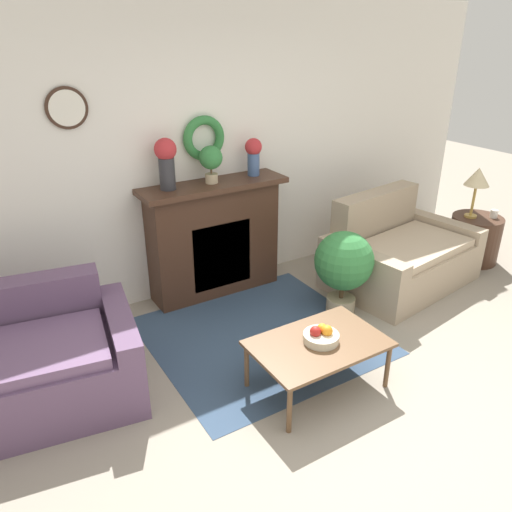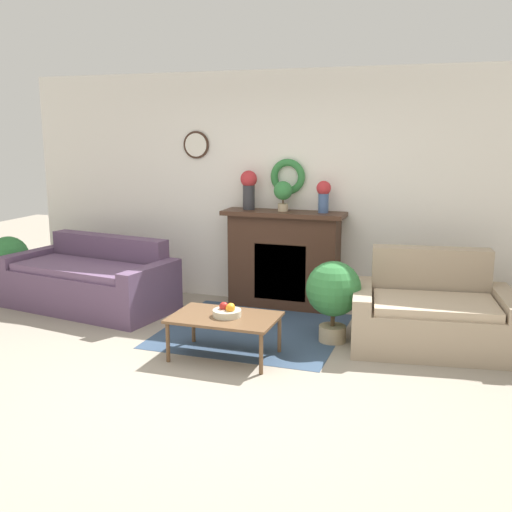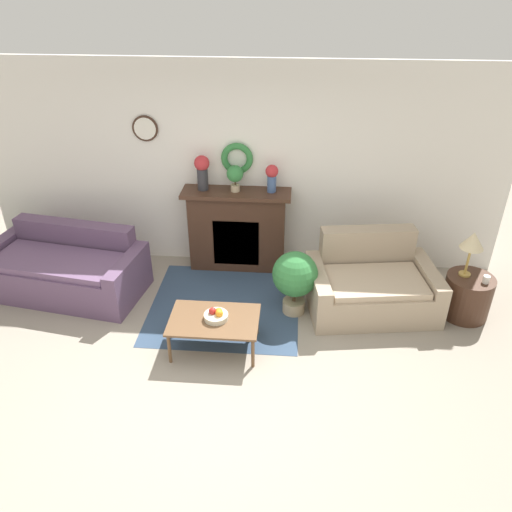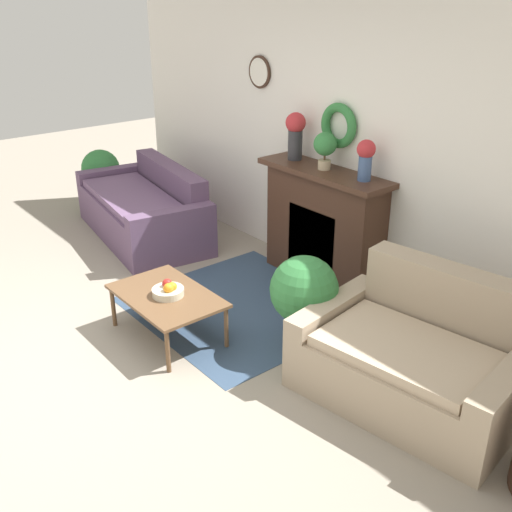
{
  "view_description": "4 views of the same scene",
  "coord_description": "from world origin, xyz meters",
  "px_view_note": "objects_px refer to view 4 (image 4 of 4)",
  "views": [
    {
      "loc": [
        -2.03,
        -1.64,
        2.42
      ],
      "look_at": [
        -0.06,
        1.57,
        0.7
      ],
      "focal_mm": 35.0,
      "sensor_mm": 36.0,
      "label": 1
    },
    {
      "loc": [
        1.82,
        -4.13,
        2.02
      ],
      "look_at": [
        0.01,
        1.21,
        0.84
      ],
      "focal_mm": 42.0,
      "sensor_mm": 36.0,
      "label": 2
    },
    {
      "loc": [
        0.68,
        -3.5,
        3.64
      ],
      "look_at": [
        0.28,
        1.47,
        0.7
      ],
      "focal_mm": 35.0,
      "sensor_mm": 36.0,
      "label": 3
    },
    {
      "loc": [
        3.66,
        -1.48,
        2.66
      ],
      "look_at": [
        0.25,
        1.3,
        0.66
      ],
      "focal_mm": 42.0,
      "sensor_mm": 36.0,
      "label": 4
    }
  ],
  "objects_px": {
    "couch_left": "(145,211)",
    "coffee_table": "(167,298)",
    "vase_on_mantel_left": "(295,132)",
    "potted_plant_on_mantel": "(325,146)",
    "fruit_bowl": "(168,290)",
    "fireplace": "(323,226)",
    "loveseat_right": "(414,358)",
    "potted_plant_floor_by_loveseat": "(304,293)",
    "potted_plant_floor_by_couch": "(101,172)",
    "vase_on_mantel_right": "(366,157)"
  },
  "relations": [
    {
      "from": "fireplace",
      "to": "couch_left",
      "type": "relative_size",
      "value": 0.68
    },
    {
      "from": "fireplace",
      "to": "vase_on_mantel_left",
      "type": "distance_m",
      "value": 0.93
    },
    {
      "from": "fireplace",
      "to": "vase_on_mantel_right",
      "type": "height_order",
      "value": "vase_on_mantel_right"
    },
    {
      "from": "vase_on_mantel_left",
      "to": "potted_plant_on_mantel",
      "type": "bearing_deg",
      "value": -2.74
    },
    {
      "from": "vase_on_mantel_right",
      "to": "potted_plant_floor_by_loveseat",
      "type": "height_order",
      "value": "vase_on_mantel_right"
    },
    {
      "from": "fruit_bowl",
      "to": "vase_on_mantel_left",
      "type": "xyz_separation_m",
      "value": [
        -0.4,
        1.71,
        0.96
      ]
    },
    {
      "from": "vase_on_mantel_right",
      "to": "potted_plant_on_mantel",
      "type": "distance_m",
      "value": 0.46
    },
    {
      "from": "potted_plant_on_mantel",
      "to": "couch_left",
      "type": "bearing_deg",
      "value": -160.46
    },
    {
      "from": "potted_plant_floor_by_couch",
      "to": "vase_on_mantel_left",
      "type": "bearing_deg",
      "value": 13.66
    },
    {
      "from": "vase_on_mantel_left",
      "to": "potted_plant_floor_by_loveseat",
      "type": "bearing_deg",
      "value": -39.43
    },
    {
      "from": "fruit_bowl",
      "to": "coffee_table",
      "type": "bearing_deg",
      "value": -167.49
    },
    {
      "from": "potted_plant_floor_by_couch",
      "to": "coffee_table",
      "type": "bearing_deg",
      "value": -17.45
    },
    {
      "from": "potted_plant_on_mantel",
      "to": "potted_plant_floor_by_couch",
      "type": "distance_m",
      "value": 3.47
    },
    {
      "from": "couch_left",
      "to": "coffee_table",
      "type": "xyz_separation_m",
      "value": [
        2.05,
        -0.96,
        0.05
      ]
    },
    {
      "from": "fireplace",
      "to": "potted_plant_floor_by_loveseat",
      "type": "height_order",
      "value": "fireplace"
    },
    {
      "from": "potted_plant_floor_by_couch",
      "to": "fruit_bowl",
      "type": "bearing_deg",
      "value": -17.23
    },
    {
      "from": "couch_left",
      "to": "potted_plant_floor_by_couch",
      "type": "height_order",
      "value": "couch_left"
    },
    {
      "from": "potted_plant_floor_by_couch",
      "to": "couch_left",
      "type": "bearing_deg",
      "value": -3.02
    },
    {
      "from": "couch_left",
      "to": "loveseat_right",
      "type": "distance_m",
      "value": 3.8
    },
    {
      "from": "loveseat_right",
      "to": "fireplace",
      "type": "bearing_deg",
      "value": 146.63
    },
    {
      "from": "loveseat_right",
      "to": "fruit_bowl",
      "type": "distance_m",
      "value": 1.96
    },
    {
      "from": "couch_left",
      "to": "coffee_table",
      "type": "relative_size",
      "value": 2.18
    },
    {
      "from": "fruit_bowl",
      "to": "fireplace",
      "type": "bearing_deg",
      "value": 89.0
    },
    {
      "from": "fruit_bowl",
      "to": "potted_plant_on_mantel",
      "type": "height_order",
      "value": "potted_plant_on_mantel"
    },
    {
      "from": "loveseat_right",
      "to": "coffee_table",
      "type": "height_order",
      "value": "loveseat_right"
    },
    {
      "from": "loveseat_right",
      "to": "fruit_bowl",
      "type": "xyz_separation_m",
      "value": [
        -1.73,
        -0.91,
        0.13
      ]
    },
    {
      "from": "vase_on_mantel_left",
      "to": "potted_plant_floor_by_loveseat",
      "type": "distance_m",
      "value": 1.81
    },
    {
      "from": "vase_on_mantel_left",
      "to": "potted_plant_on_mantel",
      "type": "height_order",
      "value": "vase_on_mantel_left"
    },
    {
      "from": "vase_on_mantel_left",
      "to": "potted_plant_floor_by_couch",
      "type": "xyz_separation_m",
      "value": [
        -2.88,
        -0.7,
        -0.91
      ]
    },
    {
      "from": "coffee_table",
      "to": "potted_plant_floor_by_loveseat",
      "type": "height_order",
      "value": "potted_plant_floor_by_loveseat"
    },
    {
      "from": "fruit_bowl",
      "to": "potted_plant_floor_by_loveseat",
      "type": "xyz_separation_m",
      "value": [
        0.82,
        0.72,
        0.07
      ]
    },
    {
      "from": "coffee_table",
      "to": "potted_plant_floor_by_couch",
      "type": "bearing_deg",
      "value": 162.55
    },
    {
      "from": "fruit_bowl",
      "to": "vase_on_mantel_left",
      "type": "bearing_deg",
      "value": 103.1
    },
    {
      "from": "potted_plant_floor_by_couch",
      "to": "potted_plant_floor_by_loveseat",
      "type": "height_order",
      "value": "potted_plant_floor_by_loveseat"
    },
    {
      "from": "couch_left",
      "to": "vase_on_mantel_right",
      "type": "height_order",
      "value": "vase_on_mantel_right"
    },
    {
      "from": "loveseat_right",
      "to": "couch_left",
      "type": "bearing_deg",
      "value": 171.17
    },
    {
      "from": "potted_plant_floor_by_loveseat",
      "to": "potted_plant_on_mantel",
      "type": "bearing_deg",
      "value": 129.17
    },
    {
      "from": "fruit_bowl",
      "to": "potted_plant_floor_by_loveseat",
      "type": "bearing_deg",
      "value": 41.26
    },
    {
      "from": "potted_plant_on_mantel",
      "to": "potted_plant_floor_by_loveseat",
      "type": "bearing_deg",
      "value": -50.83
    },
    {
      "from": "potted_plant_on_mantel",
      "to": "coffee_table",
      "type": "bearing_deg",
      "value": -91.5
    },
    {
      "from": "fruit_bowl",
      "to": "potted_plant_floor_by_loveseat",
      "type": "height_order",
      "value": "potted_plant_floor_by_loveseat"
    },
    {
      "from": "potted_plant_floor_by_loveseat",
      "to": "loveseat_right",
      "type": "bearing_deg",
      "value": 11.97
    },
    {
      "from": "loveseat_right",
      "to": "vase_on_mantel_right",
      "type": "bearing_deg",
      "value": 139.05
    },
    {
      "from": "fireplace",
      "to": "loveseat_right",
      "type": "xyz_separation_m",
      "value": [
        1.7,
        -0.8,
        -0.27
      ]
    },
    {
      "from": "coffee_table",
      "to": "vase_on_mantel_right",
      "type": "height_order",
      "value": "vase_on_mantel_right"
    },
    {
      "from": "vase_on_mantel_left",
      "to": "potted_plant_floor_by_loveseat",
      "type": "xyz_separation_m",
      "value": [
        1.21,
        -1.0,
        -0.89
      ]
    },
    {
      "from": "coffee_table",
      "to": "couch_left",
      "type": "bearing_deg",
      "value": 154.92
    },
    {
      "from": "couch_left",
      "to": "fruit_bowl",
      "type": "relative_size",
      "value": 8.05
    },
    {
      "from": "coffee_table",
      "to": "potted_plant_floor_by_loveseat",
      "type": "distance_m",
      "value": 1.12
    },
    {
      "from": "fireplace",
      "to": "coffee_table",
      "type": "bearing_deg",
      "value": -91.88
    }
  ]
}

